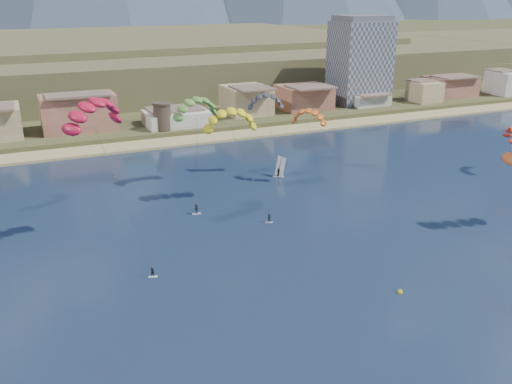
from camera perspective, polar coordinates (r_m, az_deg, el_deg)
ground at (r=71.27m, az=10.86°, el=-15.83°), size 2400.00×2400.00×0.00m
beach at (r=161.74m, az=-10.69°, el=5.00°), size 2200.00×12.00×0.90m
land at (r=608.93m, az=-21.24°, el=14.90°), size 2200.00×900.00×4.00m
foothills at (r=286.60m, az=-12.51°, el=13.16°), size 940.00×210.00×18.00m
apartment_tower at (r=212.92m, az=10.85°, el=13.39°), size 20.00×16.00×32.00m
watchtower at (r=169.03m, az=-9.81°, el=7.84°), size 5.82×5.82×8.60m
kitesurfer_red at (r=90.80m, az=-16.74°, el=8.40°), size 12.23×19.54×28.53m
kitesurfer_yellow at (r=109.89m, az=-2.65°, el=7.95°), size 11.90×16.79×22.81m
kitesurfer_green at (r=120.70m, az=-6.30°, el=9.05°), size 12.76×20.25×24.27m
distant_kite_dark at (r=128.37m, az=1.06°, el=9.79°), size 9.53×7.15×21.23m
distant_kite_orange at (r=123.37m, az=5.59°, el=8.15°), size 8.18×8.45×18.90m
distant_kite_red at (r=144.44m, az=25.16°, el=5.73°), size 6.55×7.85×13.39m
windsurfer at (r=130.31m, az=2.45°, el=2.26°), size 2.93×3.13×4.86m
buoy at (r=83.96m, az=14.86°, el=-10.09°), size 0.80×0.80×0.80m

